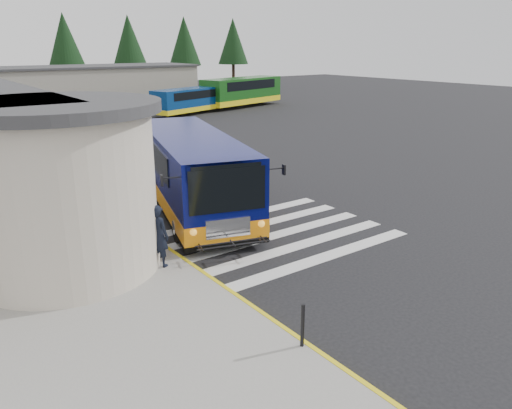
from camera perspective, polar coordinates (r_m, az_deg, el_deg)
ground at (r=18.32m, az=1.49°, el=-2.57°), size 140.00×140.00×0.00m
curb_strip at (r=19.74m, az=-15.14°, el=-1.43°), size 0.12×34.00×0.16m
crosswalk at (r=17.44m, az=1.80°, el=-3.63°), size 8.00×5.35×0.01m
depot_building at (r=58.11m, az=-20.18°, el=12.57°), size 26.40×8.40×4.20m
tree_line at (r=65.74m, az=-22.50°, el=16.91°), size 58.40×4.40×10.00m
transit_bus at (r=20.00m, az=-7.34°, el=3.42°), size 6.03×11.07×3.04m
pedestrian_a at (r=14.78m, az=-11.08°, el=-3.52°), size 0.70×0.81×1.88m
pedestrian_b at (r=14.87m, az=-18.81°, el=-4.10°), size 0.92×1.06×1.85m
bollard at (r=11.02m, az=5.34°, el=-13.59°), size 0.08×0.08×1.01m
far_bus_a at (r=48.89m, az=-7.66°, el=11.78°), size 8.36×4.65×2.08m
far_bus_b at (r=54.33m, az=-1.61°, el=12.88°), size 10.46×5.36×2.60m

